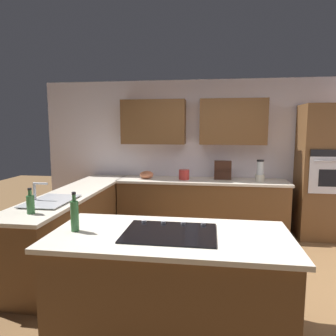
# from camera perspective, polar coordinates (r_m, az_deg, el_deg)

# --- Properties ---
(ground_plane) EXTENTS (14.00, 14.00, 0.00)m
(ground_plane) POSITION_cam_1_polar(r_m,az_deg,el_deg) (3.81, 6.89, -20.24)
(ground_plane) COLOR brown
(wall_back) EXTENTS (6.00, 0.44, 2.60)m
(wall_back) POSITION_cam_1_polar(r_m,az_deg,el_deg) (5.42, 6.82, 4.12)
(wall_back) COLOR silver
(wall_back) RESTS_ON ground
(lower_cabinets_back) EXTENTS (2.80, 0.60, 0.86)m
(lower_cabinets_back) POSITION_cam_1_polar(r_m,az_deg,el_deg) (5.26, 6.27, -7.25)
(lower_cabinets_back) COLOR brown
(lower_cabinets_back) RESTS_ON ground
(countertop_back) EXTENTS (2.84, 0.64, 0.04)m
(countertop_back) POSITION_cam_1_polar(r_m,az_deg,el_deg) (5.17, 6.34, -2.42)
(countertop_back) COLOR silver
(countertop_back) RESTS_ON lower_cabinets_back
(lower_cabinets_side) EXTENTS (0.60, 2.90, 0.86)m
(lower_cabinets_side) POSITION_cam_1_polar(r_m,az_deg,el_deg) (4.54, -16.85, -9.96)
(lower_cabinets_side) COLOR brown
(lower_cabinets_side) RESTS_ON ground
(countertop_side) EXTENTS (0.64, 2.94, 0.04)m
(countertop_side) POSITION_cam_1_polar(r_m,az_deg,el_deg) (4.43, -17.08, -4.39)
(countertop_side) COLOR silver
(countertop_side) RESTS_ON lower_cabinets_side
(island_base) EXTENTS (1.91, 0.86, 0.86)m
(island_base) POSITION_cam_1_polar(r_m,az_deg,el_deg) (2.77, 0.36, -21.40)
(island_base) COLOR brown
(island_base) RESTS_ON ground
(island_top) EXTENTS (1.99, 0.94, 0.04)m
(island_top) POSITION_cam_1_polar(r_m,az_deg,el_deg) (2.58, 0.37, -12.63)
(island_top) COLOR silver
(island_top) RESTS_ON island_base
(wall_oven) EXTENTS (0.80, 0.66, 2.14)m
(wall_oven) POSITION_cam_1_polar(r_m,az_deg,el_deg) (5.44, 27.36, -0.72)
(wall_oven) COLOR brown
(wall_oven) RESTS_ON ground
(sink_unit) EXTENTS (0.46, 0.70, 0.23)m
(sink_unit) POSITION_cam_1_polar(r_m,az_deg,el_deg) (3.87, -21.26, -5.71)
(sink_unit) COLOR #515456
(sink_unit) RESTS_ON countertop_side
(cooktop) EXTENTS (0.76, 0.56, 0.03)m
(cooktop) POSITION_cam_1_polar(r_m,az_deg,el_deg) (2.58, 0.38, -12.01)
(cooktop) COLOR black
(cooktop) RESTS_ON island_top
(blender) EXTENTS (0.15, 0.15, 0.35)m
(blender) POSITION_cam_1_polar(r_m,az_deg,el_deg) (5.20, 16.89, -0.73)
(blender) COLOR beige
(blender) RESTS_ON countertop_back
(mixing_bowl) EXTENTS (0.24, 0.24, 0.13)m
(mixing_bowl) POSITION_cam_1_polar(r_m,az_deg,el_deg) (5.26, -4.04, -1.27)
(mixing_bowl) COLOR #CC724C
(mixing_bowl) RESTS_ON countertop_back
(spice_rack) EXTENTS (0.28, 0.11, 0.32)m
(spice_rack) POSITION_cam_1_polar(r_m,az_deg,el_deg) (5.22, 10.24, -0.40)
(spice_rack) COLOR #381E14
(spice_rack) RESTS_ON countertop_back
(kettle) EXTENTS (0.18, 0.18, 0.17)m
(kettle) POSITION_cam_1_polar(r_m,az_deg,el_deg) (5.17, 3.03, -1.23)
(kettle) COLOR red
(kettle) RESTS_ON countertop_back
(dish_soap_bottle) EXTENTS (0.08, 0.08, 0.27)m
(dish_soap_bottle) POSITION_cam_1_polar(r_m,az_deg,el_deg) (3.42, -24.40, -6.09)
(dish_soap_bottle) COLOR #336B38
(dish_soap_bottle) RESTS_ON countertop_side
(oil_bottle) EXTENTS (0.07, 0.07, 0.34)m
(oil_bottle) POSITION_cam_1_polar(r_m,az_deg,el_deg) (2.71, -17.12, -8.44)
(oil_bottle) COLOR #336B38
(oil_bottle) RESTS_ON island_top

